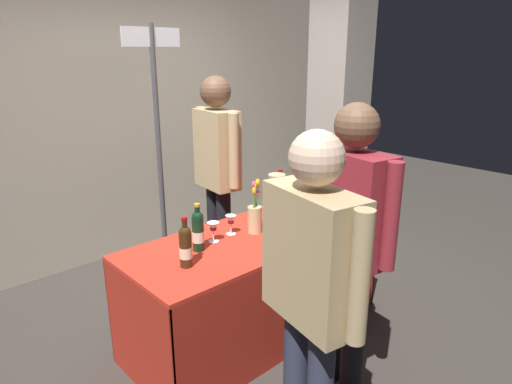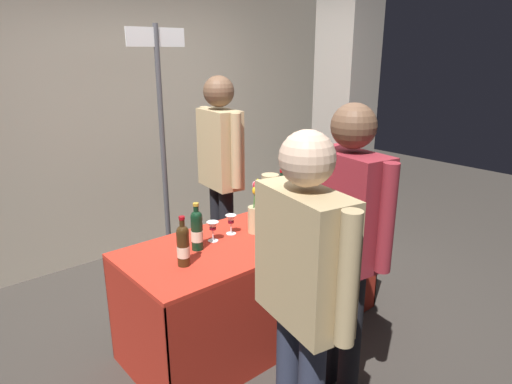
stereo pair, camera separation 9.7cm
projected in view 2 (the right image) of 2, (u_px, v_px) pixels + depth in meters
ground_plane at (256, 330)px, 3.29m from camera, size 12.00×12.00×0.00m
back_partition at (122, 101)px, 4.24m from camera, size 6.88×0.12×3.00m
concrete_pillar at (345, 99)px, 4.50m from camera, size 0.46×0.46×2.98m
tasting_table at (256, 264)px, 3.13m from camera, size 1.85×0.75×0.76m
featured_wine_bottle at (183, 245)px, 2.58m from camera, size 0.08×0.08×0.30m
display_bottle_0 at (197, 229)px, 2.78m from camera, size 0.08×0.08×0.31m
display_bottle_1 at (282, 195)px, 3.40m from camera, size 0.07×0.07×0.34m
display_bottle_2 at (336, 190)px, 3.52m from camera, size 0.07×0.07×0.36m
display_bottle_3 at (325, 210)px, 3.15m from camera, size 0.07×0.07×0.31m
wine_glass_near_vendor at (213, 227)px, 2.92m from camera, size 0.08×0.08×0.13m
wine_glass_mid at (231, 220)px, 3.03m from camera, size 0.07×0.07×0.14m
flower_vase at (255, 214)px, 3.05m from camera, size 0.10×0.10×0.39m
brochure_stand at (308, 219)px, 3.13m from camera, size 0.04×0.16×0.14m
vendor_presenter at (221, 164)px, 3.64m from camera, size 0.25×0.57×1.77m
taster_foreground_right at (347, 229)px, 2.42m from camera, size 0.28×0.61×1.71m
taster_foreground_left at (303, 282)px, 1.92m from camera, size 0.30×0.62×1.66m
booth_signpost at (162, 134)px, 3.71m from camera, size 0.50×0.04×2.16m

